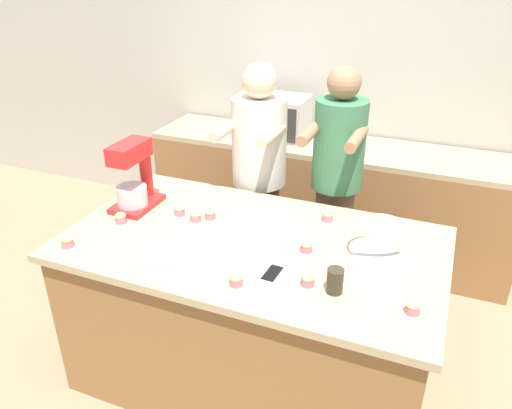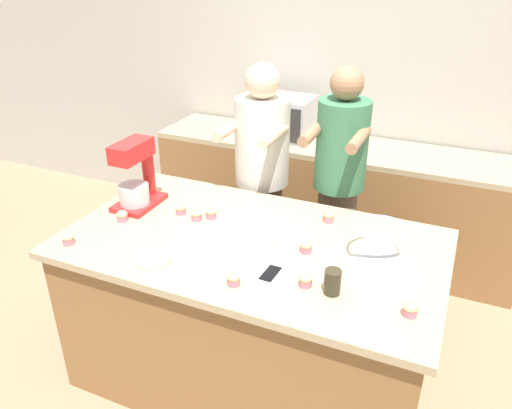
% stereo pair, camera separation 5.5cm
% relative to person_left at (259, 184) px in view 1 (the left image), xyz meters
% --- Properties ---
extents(ground_plane, '(16.00, 16.00, 0.00)m').
position_rel_person_left_xyz_m(ground_plane, '(0.26, -0.74, -0.86)').
color(ground_plane, '#937A5B').
extents(back_wall, '(10.00, 0.06, 2.70)m').
position_rel_person_left_xyz_m(back_wall, '(0.26, 1.15, 0.49)').
color(back_wall, '#B2ADA3').
rests_on(back_wall, ground_plane).
extents(island_counter, '(1.91, 1.07, 0.90)m').
position_rel_person_left_xyz_m(island_counter, '(0.26, -0.74, -0.40)').
color(island_counter, olive).
rests_on(island_counter, ground_plane).
extents(back_counter, '(2.80, 0.60, 0.90)m').
position_rel_person_left_xyz_m(back_counter, '(0.26, 0.80, -0.41)').
color(back_counter, olive).
rests_on(back_counter, ground_plane).
extents(person_left, '(0.36, 0.51, 1.63)m').
position_rel_person_left_xyz_m(person_left, '(0.00, 0.00, 0.00)').
color(person_left, brown).
rests_on(person_left, ground_plane).
extents(person_right, '(0.32, 0.49, 1.66)m').
position_rel_person_left_xyz_m(person_right, '(0.51, -0.00, 0.02)').
color(person_right, brown).
rests_on(person_right, ground_plane).
extents(stand_mixer, '(0.20, 0.30, 0.39)m').
position_rel_person_left_xyz_m(stand_mixer, '(-0.49, -0.64, 0.21)').
color(stand_mixer, red).
rests_on(stand_mixer, island_counter).
extents(mixing_bowl, '(0.26, 0.26, 0.17)m').
position_rel_person_left_xyz_m(mixing_bowl, '(0.88, -0.65, 0.13)').
color(mixing_bowl, '#BCBCC1').
rests_on(mixing_bowl, island_counter).
extents(baking_tray, '(0.35, 0.28, 0.04)m').
position_rel_person_left_xyz_m(baking_tray, '(0.21, -0.62, 0.06)').
color(baking_tray, silver).
rests_on(baking_tray, island_counter).
extents(microwave_oven, '(0.55, 0.35, 0.32)m').
position_rel_person_left_xyz_m(microwave_oven, '(-0.21, 0.80, 0.21)').
color(microwave_oven, '#B7B7BC').
rests_on(microwave_oven, back_counter).
extents(cell_phone, '(0.08, 0.15, 0.01)m').
position_rel_person_left_xyz_m(cell_phone, '(0.46, -0.99, 0.05)').
color(cell_phone, silver).
rests_on(cell_phone, island_counter).
extents(drinking_glass, '(0.07, 0.07, 0.11)m').
position_rel_person_left_xyz_m(drinking_glass, '(0.75, -1.00, 0.10)').
color(drinking_glass, '#332D1E').
rests_on(drinking_glass, island_counter).
extents(small_plate, '(0.16, 0.16, 0.02)m').
position_rel_person_left_xyz_m(small_plate, '(-0.08, -1.10, 0.05)').
color(small_plate, beige).
rests_on(small_plate, island_counter).
extents(cupcake_0, '(0.06, 0.06, 0.06)m').
position_rel_person_left_xyz_m(cupcake_0, '(0.34, -1.12, 0.07)').
color(cupcake_0, '#D17084').
rests_on(cupcake_0, island_counter).
extents(cupcake_1, '(0.06, 0.06, 0.06)m').
position_rel_person_left_xyz_m(cupcake_1, '(-0.04, -0.61, 0.07)').
color(cupcake_1, '#D17084').
rests_on(cupcake_1, island_counter).
extents(cupcake_2, '(0.06, 0.06, 0.06)m').
position_rel_person_left_xyz_m(cupcake_2, '(-0.10, -0.66, 0.07)').
color(cupcake_2, '#D17084').
rests_on(cupcake_2, island_counter).
extents(cupcake_3, '(0.06, 0.06, 0.06)m').
position_rel_person_left_xyz_m(cupcake_3, '(0.56, -0.39, 0.07)').
color(cupcake_3, '#D17084').
rests_on(cupcake_3, island_counter).
extents(cupcake_4, '(0.06, 0.06, 0.06)m').
position_rel_person_left_xyz_m(cupcake_4, '(0.63, -1.00, 0.07)').
color(cupcake_4, '#D17084').
rests_on(cupcake_4, island_counter).
extents(cupcake_5, '(0.06, 0.06, 0.06)m').
position_rel_person_left_xyz_m(cupcake_5, '(1.08, -1.02, 0.07)').
color(cupcake_5, '#D17084').
rests_on(cupcake_5, island_counter).
extents(cupcake_6, '(0.06, 0.06, 0.06)m').
position_rel_person_left_xyz_m(cupcake_6, '(-0.22, -0.64, 0.07)').
color(cupcake_6, '#D17084').
rests_on(cupcake_6, island_counter).
extents(cupcake_7, '(0.06, 0.06, 0.06)m').
position_rel_person_left_xyz_m(cupcake_7, '(-0.47, -0.84, 0.07)').
color(cupcake_7, '#D17084').
rests_on(cupcake_7, island_counter).
extents(cupcake_8, '(0.06, 0.06, 0.06)m').
position_rel_person_left_xyz_m(cupcake_8, '(-0.56, -1.14, 0.07)').
color(cupcake_8, '#D17084').
rests_on(cupcake_8, island_counter).
extents(cupcake_9, '(0.06, 0.06, 0.06)m').
position_rel_person_left_xyz_m(cupcake_9, '(0.55, -0.74, 0.07)').
color(cupcake_9, '#D17084').
rests_on(cupcake_9, island_counter).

